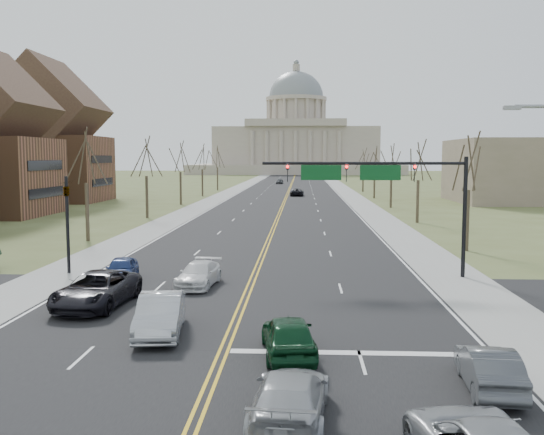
# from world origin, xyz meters

# --- Properties ---
(ground) EXTENTS (600.00, 600.00, 0.00)m
(ground) POSITION_xyz_m (0.00, 0.00, 0.00)
(ground) COLOR #50592C
(ground) RESTS_ON ground
(road) EXTENTS (20.00, 380.00, 0.01)m
(road) POSITION_xyz_m (0.00, 110.00, 0.01)
(road) COLOR black
(road) RESTS_ON ground
(cross_road) EXTENTS (120.00, 14.00, 0.01)m
(cross_road) POSITION_xyz_m (0.00, 6.00, 0.01)
(cross_road) COLOR black
(cross_road) RESTS_ON ground
(sidewalk_left) EXTENTS (4.00, 380.00, 0.03)m
(sidewalk_left) POSITION_xyz_m (-12.00, 110.00, 0.01)
(sidewalk_left) COLOR gray
(sidewalk_left) RESTS_ON ground
(sidewalk_right) EXTENTS (4.00, 380.00, 0.03)m
(sidewalk_right) POSITION_xyz_m (12.00, 110.00, 0.01)
(sidewalk_right) COLOR gray
(sidewalk_right) RESTS_ON ground
(center_line) EXTENTS (0.42, 380.00, 0.01)m
(center_line) POSITION_xyz_m (0.00, 110.00, 0.01)
(center_line) COLOR gold
(center_line) RESTS_ON road
(edge_line_left) EXTENTS (0.15, 380.00, 0.01)m
(edge_line_left) POSITION_xyz_m (-9.80, 110.00, 0.01)
(edge_line_left) COLOR silver
(edge_line_left) RESTS_ON road
(edge_line_right) EXTENTS (0.15, 380.00, 0.01)m
(edge_line_right) POSITION_xyz_m (9.80, 110.00, 0.01)
(edge_line_right) COLOR silver
(edge_line_right) RESTS_ON road
(stop_bar) EXTENTS (9.50, 0.50, 0.01)m
(stop_bar) POSITION_xyz_m (5.00, -1.00, 0.01)
(stop_bar) COLOR silver
(stop_bar) RESTS_ON road
(capitol) EXTENTS (90.00, 60.00, 50.00)m
(capitol) POSITION_xyz_m (0.00, 249.91, 14.20)
(capitol) COLOR #B0A493
(capitol) RESTS_ON ground
(signal_mast) EXTENTS (12.12, 0.44, 7.20)m
(signal_mast) POSITION_xyz_m (7.45, 13.50, 5.76)
(signal_mast) COLOR black
(signal_mast) RESTS_ON ground
(signal_left) EXTENTS (0.32, 0.36, 6.00)m
(signal_left) POSITION_xyz_m (-11.50, 13.50, 3.71)
(signal_left) COLOR black
(signal_left) RESTS_ON ground
(tree_r_0) EXTENTS (3.74, 3.74, 8.50)m
(tree_r_0) POSITION_xyz_m (15.50, 24.00, 6.55)
(tree_r_0) COLOR #3C3023
(tree_r_0) RESTS_ON ground
(tree_l_0) EXTENTS (3.96, 3.96, 9.00)m
(tree_l_0) POSITION_xyz_m (-15.50, 28.00, 6.94)
(tree_l_0) COLOR #3C3023
(tree_l_0) RESTS_ON ground
(tree_r_1) EXTENTS (3.74, 3.74, 8.50)m
(tree_r_1) POSITION_xyz_m (15.50, 44.00, 6.55)
(tree_r_1) COLOR #3C3023
(tree_r_1) RESTS_ON ground
(tree_l_1) EXTENTS (3.96, 3.96, 9.00)m
(tree_l_1) POSITION_xyz_m (-15.50, 48.00, 6.94)
(tree_l_1) COLOR #3C3023
(tree_l_1) RESTS_ON ground
(tree_r_2) EXTENTS (3.74, 3.74, 8.50)m
(tree_r_2) POSITION_xyz_m (15.50, 64.00, 6.55)
(tree_r_2) COLOR #3C3023
(tree_r_2) RESTS_ON ground
(tree_l_2) EXTENTS (3.96, 3.96, 9.00)m
(tree_l_2) POSITION_xyz_m (-15.50, 68.00, 6.94)
(tree_l_2) COLOR #3C3023
(tree_l_2) RESTS_ON ground
(tree_r_3) EXTENTS (3.74, 3.74, 8.50)m
(tree_r_3) POSITION_xyz_m (15.50, 84.00, 6.55)
(tree_r_3) COLOR #3C3023
(tree_r_3) RESTS_ON ground
(tree_l_3) EXTENTS (3.96, 3.96, 9.00)m
(tree_l_3) POSITION_xyz_m (-15.50, 88.00, 6.94)
(tree_l_3) COLOR #3C3023
(tree_l_3) RESTS_ON ground
(tree_r_4) EXTENTS (3.74, 3.74, 8.50)m
(tree_r_4) POSITION_xyz_m (15.50, 104.00, 6.55)
(tree_r_4) COLOR #3C3023
(tree_r_4) RESTS_ON ground
(tree_l_4) EXTENTS (3.96, 3.96, 9.00)m
(tree_l_4) POSITION_xyz_m (-15.50, 108.00, 6.94)
(tree_l_4) COLOR #3C3023
(tree_l_4) RESTS_ON ground
(bldg_left_far) EXTENTS (17.10, 14.28, 23.25)m
(bldg_left_far) POSITION_xyz_m (-38.00, 74.00, 9.54)
(bldg_left_far) COLOR brown
(bldg_left_far) RESTS_ON ground
(bldg_right_mass) EXTENTS (25.00, 20.00, 10.00)m
(bldg_right_mass) POSITION_xyz_m (40.00, 76.00, 5.00)
(bldg_right_mass) COLOR #766A54
(bldg_right_mass) RESTS_ON ground
(car_nb_inner_lead) EXTENTS (2.32, 4.63, 1.51)m
(car_nb_inner_lead) POSITION_xyz_m (2.42, -1.48, 0.77)
(car_nb_inner_lead) COLOR #0C351B
(car_nb_inner_lead) RESTS_ON road
(car_nb_outer_lead) EXTENTS (1.74, 4.22, 1.36)m
(car_nb_outer_lead) POSITION_xyz_m (8.65, -4.33, 0.69)
(car_nb_outer_lead) COLOR #474B4E
(car_nb_outer_lead) RESTS_ON road
(car_nb_inner_second) EXTENTS (2.36, 5.02, 1.42)m
(car_nb_inner_second) POSITION_xyz_m (2.58, -6.98, 0.72)
(car_nb_inner_second) COLOR #9C9FA3
(car_nb_inner_second) RESTS_ON road
(car_sb_inner_lead) EXTENTS (2.31, 5.06, 1.61)m
(car_sb_inner_lead) POSITION_xyz_m (-2.84, 0.97, 0.82)
(car_sb_inner_lead) COLOR #A9ADB2
(car_sb_inner_lead) RESTS_ON road
(car_sb_outer_lead) EXTENTS (3.24, 6.16, 1.65)m
(car_sb_outer_lead) POSITION_xyz_m (-6.95, 5.35, 0.84)
(car_sb_outer_lead) COLOR black
(car_sb_outer_lead) RESTS_ON road
(car_sb_inner_second) EXTENTS (2.30, 4.73, 1.32)m
(car_sb_inner_second) POSITION_xyz_m (-2.85, 10.19, 0.67)
(car_sb_inner_second) COLOR silver
(car_sb_inner_second) RESTS_ON road
(car_sb_outer_second) EXTENTS (2.15, 4.25, 1.39)m
(car_sb_outer_second) POSITION_xyz_m (-7.54, 11.35, 0.71)
(car_sb_outer_second) COLOR navy
(car_sb_outer_second) RESTS_ON road
(car_far_nb) EXTENTS (2.53, 5.06, 1.38)m
(car_far_nb) POSITION_xyz_m (1.92, 89.69, 0.70)
(car_far_nb) COLOR black
(car_far_nb) RESTS_ON road
(car_far_sb) EXTENTS (2.02, 4.25, 1.40)m
(car_far_sb) POSITION_xyz_m (-3.20, 140.35, 0.71)
(car_far_sb) COLOR #4B4F53
(car_far_sb) RESTS_ON road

